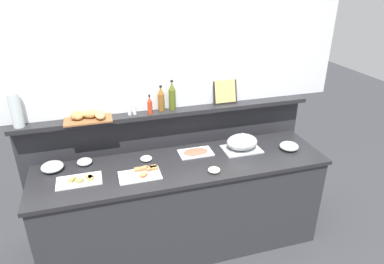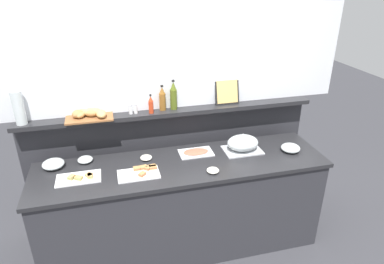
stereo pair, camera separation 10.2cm
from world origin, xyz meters
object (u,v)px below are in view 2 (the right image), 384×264
Objects in this scene: condiment_bowl_teal at (146,158)px; olive_oil_bottle at (173,96)px; sandwich_platter_side at (80,178)px; condiment_bowl_cream at (213,170)px; bread_basket at (88,114)px; framed_picture at (227,92)px; sandwich_platter_rear at (141,172)px; pepper_shaker at (136,109)px; glass_bowl_small at (85,160)px; vinegar_bottle_amber at (162,99)px; hot_sauce_bottle at (151,105)px; glass_bowl_medium at (290,148)px; salt_shaker at (131,109)px; water_carafe at (19,108)px; serving_cloche at (243,144)px; cold_cuts_platter at (196,152)px; glass_bowl_large at (53,164)px.

olive_oil_bottle is (0.32, 0.31, 0.43)m from condiment_bowl_teal.
sandwich_platter_side is 3.38× the size of condiment_bowl_cream.
bread_basket is 1.66× the size of framed_picture.
pepper_shaker is (0.03, 0.50, 0.36)m from sandwich_platter_rear.
sandwich_platter_side is at bearing -98.35° from glass_bowl_small.
hot_sauce_bottle is at bearing -155.89° from vinegar_bottle_amber.
bread_basket is at bearing 77.08° from sandwich_platter_side.
sandwich_platter_side is at bearing -150.76° from olive_oil_bottle.
condiment_bowl_cream is 0.37× the size of olive_oil_bottle.
glass_bowl_medium is (1.36, 0.04, 0.02)m from sandwich_platter_rear.
water_carafe is (-0.90, -0.00, 0.10)m from salt_shaker.
serving_cloche is 1.93m from water_carafe.
bread_basket reaches higher than cold_cuts_platter.
serving_cloche is (0.42, -0.06, 0.06)m from cold_cuts_platter.
hot_sauce_bottle is 0.61× the size of water_carafe.
glass_bowl_small is at bearing 6.43° from glass_bowl_large.
hot_sauce_bottle reaches higher than condiment_bowl_cream.
glass_bowl_medium reaches higher than condiment_bowl_cream.
glass_bowl_small is 0.44× the size of water_carafe.
pepper_shaker is (0.47, 0.20, 0.35)m from glass_bowl_small.
cold_cuts_platter is 0.86m from glass_bowl_medium.
sandwich_platter_side is at bearing 171.00° from condiment_bowl_cream.
pepper_shaker is (-0.25, -0.03, -0.06)m from vinegar_bottle_amber.
sandwich_platter_rear is at bearing -52.56° from bread_basket.
olive_oil_bottle is at bearing 29.24° from sandwich_platter_side.
glass_bowl_large is 2.07m from glass_bowl_medium.
bread_basket is (-0.54, 0.02, -0.04)m from hot_sauce_bottle.
bread_basket is at bearing 178.04° from hot_sauce_bottle.
glass_bowl_medium is 1.16m from olive_oil_bottle.
glass_bowl_large is at bearing -165.43° from vinegar_bottle_amber.
glass_bowl_small is 1.23× the size of condiment_bowl_teal.
water_carafe is (-0.54, 0.01, 0.11)m from bread_basket.
pepper_shaker is at bearing 86.44° from sandwich_platter_rear.
glass_bowl_large is 0.77m from condiment_bowl_teal.
pepper_shaker is at bearing 17.38° from glass_bowl_large.
serving_cloche is at bearing -19.56° from salt_shaker.
glass_bowl_large is at bearing -145.25° from bread_basket.
cold_cuts_platter is at bearing -2.52° from glass_bowl_large.
glass_bowl_large is at bearing 162.57° from condiment_bowl_cream.
sandwich_platter_side is 3.34× the size of condiment_bowl_teal.
glass_bowl_small is 0.32× the size of bread_basket.
condiment_bowl_cream is at bearing -33.21° from bread_basket.
salt_shaker reaches higher than glass_bowl_large.
salt_shaker is 0.04m from pepper_shaker.
water_carafe is (-1.48, 0.62, 0.45)m from condiment_bowl_cream.
salt_shaker is at bearing 44.43° from sandwich_platter_side.
pepper_shaker reaches higher than serving_cloche.
olive_oil_bottle reaches higher than condiment_bowl_cream.
water_carafe is (-1.43, 0.28, 0.46)m from cold_cuts_platter.
vinegar_bottle_amber is 0.82× the size of water_carafe.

